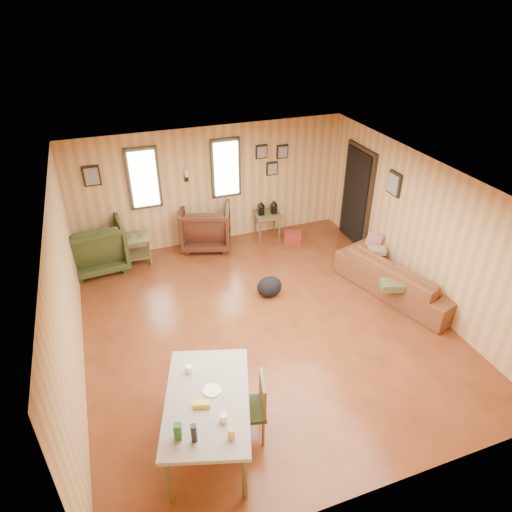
# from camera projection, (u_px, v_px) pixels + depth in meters

# --- Properties ---
(room) EXTENTS (5.54, 6.04, 2.44)m
(room) POSITION_uv_depth(u_px,v_px,m) (269.00, 249.00, 6.95)
(room) COLOR brown
(room) RESTS_ON ground
(sofa) EXTENTS (1.31, 2.37, 0.89)m
(sofa) POSITION_uv_depth(u_px,v_px,m) (401.00, 271.00, 7.82)
(sofa) COLOR brown
(sofa) RESTS_ON ground
(recliner_brown) EXTENTS (1.20, 1.16, 0.99)m
(recliner_brown) POSITION_uv_depth(u_px,v_px,m) (206.00, 224.00, 9.22)
(recliner_brown) COLOR #442114
(recliner_brown) RESTS_ON ground
(recliner_green) EXTENTS (1.13, 1.07, 1.07)m
(recliner_green) POSITION_uv_depth(u_px,v_px,m) (95.00, 243.00, 8.48)
(recliner_green) COLOR #31391A
(recliner_green) RESTS_ON ground
(end_table) EXTENTS (0.56, 0.51, 0.69)m
(end_table) POSITION_uv_depth(u_px,v_px,m) (136.00, 245.00, 8.72)
(end_table) COLOR brown
(end_table) RESTS_ON ground
(side_table) EXTENTS (0.58, 0.58, 0.84)m
(side_table) POSITION_uv_depth(u_px,v_px,m) (267.00, 213.00, 9.50)
(side_table) COLOR brown
(side_table) RESTS_ON ground
(cooler) EXTENTS (0.41, 0.35, 0.25)m
(cooler) POSITION_uv_depth(u_px,v_px,m) (292.00, 238.00, 9.50)
(cooler) COLOR maroon
(cooler) RESTS_ON ground
(backpack) EXTENTS (0.52, 0.45, 0.38)m
(backpack) POSITION_uv_depth(u_px,v_px,m) (269.00, 287.00, 7.86)
(backpack) COLOR black
(backpack) RESTS_ON ground
(sofa_pillows) EXTENTS (0.85, 1.57, 0.32)m
(sofa_pillows) POSITION_uv_depth(u_px,v_px,m) (383.00, 264.00, 7.93)
(sofa_pillows) COLOR #484E2B
(sofa_pillows) RESTS_ON sofa
(dining_table) EXTENTS (1.33, 1.73, 1.01)m
(dining_table) POSITION_uv_depth(u_px,v_px,m) (207.00, 404.00, 5.03)
(dining_table) COLOR #9D9584
(dining_table) RESTS_ON ground
(dining_chair) EXTENTS (0.49, 0.49, 0.90)m
(dining_chair) POSITION_uv_depth(u_px,v_px,m) (254.00, 405.00, 5.27)
(dining_chair) COLOR #31391A
(dining_chair) RESTS_ON ground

